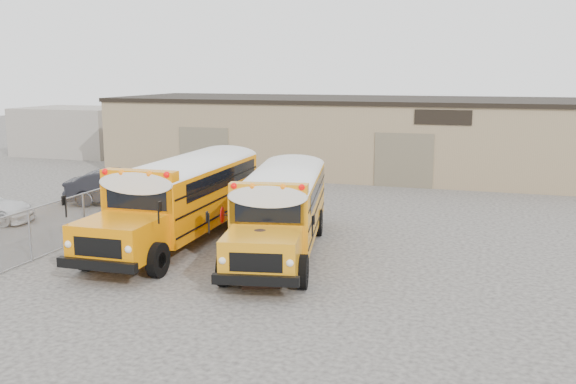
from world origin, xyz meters
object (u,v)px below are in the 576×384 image
(school_bus_right, at_px, (299,176))
(tarp_bundle, at_px, (260,256))
(school_bus_left, at_px, (243,167))
(car_dark, at_px, (120,187))

(school_bus_right, bearing_deg, tarp_bundle, -79.97)
(school_bus_left, relative_size, car_dark, 2.16)
(school_bus_right, distance_m, tarp_bundle, 10.04)
(school_bus_left, height_order, car_dark, school_bus_left)
(school_bus_left, distance_m, school_bus_right, 3.11)
(tarp_bundle, bearing_deg, school_bus_right, 100.03)
(school_bus_left, height_order, tarp_bundle, school_bus_left)
(school_bus_right, bearing_deg, school_bus_left, 165.43)
(car_dark, bearing_deg, school_bus_left, -94.93)
(school_bus_left, distance_m, tarp_bundle, 11.69)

